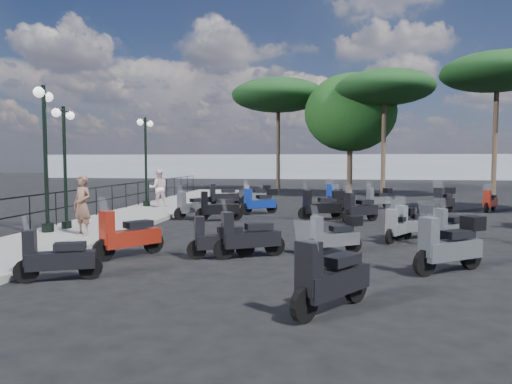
# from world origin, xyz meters

# --- Properties ---
(ground) EXTENTS (120.00, 120.00, 0.00)m
(ground) POSITION_xyz_m (0.00, 0.00, 0.00)
(ground) COLOR black
(ground) RESTS_ON ground
(sidewalk) EXTENTS (3.00, 30.00, 0.15)m
(sidewalk) POSITION_xyz_m (-6.50, 3.00, 0.07)
(sidewalk) COLOR slate
(sidewalk) RESTS_ON ground
(railing) EXTENTS (0.04, 26.04, 1.10)m
(railing) POSITION_xyz_m (-7.80, 2.80, 0.90)
(railing) COLOR black
(railing) RESTS_ON sidewalk
(lamp_post_0) EXTENTS (0.62, 1.23, 4.34)m
(lamp_post_0) POSITION_xyz_m (-7.26, -1.94, 2.62)
(lamp_post_0) COLOR black
(lamp_post_0) RESTS_ON sidewalk
(lamp_post_1) EXTENTS (0.31, 1.12, 3.81)m
(lamp_post_1) POSITION_xyz_m (-7.11, -1.18, 2.32)
(lamp_post_1) COLOR black
(lamp_post_1) RESTS_ON sidewalk
(lamp_post_2) EXTENTS (0.40, 1.21, 4.11)m
(lamp_post_2) POSITION_xyz_m (-7.22, 5.81, 2.50)
(lamp_post_2) COLOR black
(lamp_post_2) RESTS_ON sidewalk
(woman) EXTENTS (0.73, 0.61, 1.72)m
(woman) POSITION_xyz_m (-5.96, -2.26, 1.01)
(woman) COLOR brown
(woman) RESTS_ON sidewalk
(pedestrian_far) EXTENTS (1.04, 0.95, 1.73)m
(pedestrian_far) POSITION_xyz_m (-6.55, 5.60, 1.02)
(pedestrian_far) COLOR beige
(pedestrian_far) RESTS_ON sidewalk
(scooter_0) EXTENTS (1.50, 0.79, 1.26)m
(scooter_0) POSITION_xyz_m (-4.14, -6.57, 0.44)
(scooter_0) COLOR black
(scooter_0) RESTS_ON ground
(scooter_1) EXTENTS (1.20, 1.53, 1.46)m
(scooter_1) POSITION_xyz_m (-3.68, -4.35, 0.51)
(scooter_1) COLOR black
(scooter_1) RESTS_ON ground
(scooter_2) EXTENTS (1.54, 0.75, 1.27)m
(scooter_2) POSITION_xyz_m (-1.52, -4.18, 0.44)
(scooter_2) COLOR black
(scooter_2) RESTS_ON ground
(scooter_3) EXTENTS (1.22, 1.37, 1.38)m
(scooter_3) POSITION_xyz_m (-4.13, 2.75, 0.48)
(scooter_3) COLOR black
(scooter_3) RESTS_ON ground
(scooter_4) EXTENTS (1.73, 0.85, 1.43)m
(scooter_4) POSITION_xyz_m (-3.00, 2.24, 0.50)
(scooter_4) COLOR black
(scooter_4) RESTS_ON ground
(scooter_5) EXTENTS (1.69, 0.93, 1.43)m
(scooter_5) POSITION_xyz_m (-4.00, 7.74, 0.50)
(scooter_5) COLOR black
(scooter_5) RESTS_ON ground
(scooter_6) EXTENTS (1.21, 1.53, 1.46)m
(scooter_6) POSITION_xyz_m (0.96, -7.65, 0.51)
(scooter_6) COLOR black
(scooter_6) RESTS_ON ground
(scooter_7) EXTENTS (1.39, 0.92, 1.22)m
(scooter_7) POSITION_xyz_m (1.16, -3.37, 0.46)
(scooter_7) COLOR black
(scooter_7) RESTS_ON ground
(scooter_8) EXTENTS (1.62, 0.96, 1.40)m
(scooter_8) POSITION_xyz_m (-0.87, -4.00, 0.49)
(scooter_8) COLOR black
(scooter_8) RESTS_ON ground
(scooter_9) EXTENTS (1.77, 0.92, 1.48)m
(scooter_9) POSITION_xyz_m (0.88, 3.08, 0.56)
(scooter_9) COLOR black
(scooter_9) RESTS_ON ground
(scooter_10) EXTENTS (1.49, 1.24, 1.41)m
(scooter_10) POSITION_xyz_m (-1.73, 4.63, 0.53)
(scooter_10) COLOR black
(scooter_10) RESTS_ON ground
(scooter_11) EXTENTS (1.51, 0.93, 1.30)m
(scooter_11) POSITION_xyz_m (-2.49, 8.97, 0.49)
(scooter_11) COLOR black
(scooter_11) RESTS_ON ground
(scooter_12) EXTENTS (1.63, 1.21, 1.48)m
(scooter_12) POSITION_xyz_m (3.43, -4.83, 0.56)
(scooter_12) COLOR black
(scooter_12) RESTS_ON ground
(scooter_13) EXTENTS (0.99, 1.33, 1.21)m
(scooter_13) POSITION_xyz_m (3.03, -1.28, 0.46)
(scooter_13) COLOR black
(scooter_13) RESTS_ON ground
(scooter_14) EXTENTS (1.42, 1.24, 1.41)m
(scooter_14) POSITION_xyz_m (2.26, 2.65, 0.49)
(scooter_14) COLOR black
(scooter_14) RESTS_ON ground
(scooter_15) EXTENTS (0.82, 1.46, 1.24)m
(scooter_15) POSITION_xyz_m (1.69, 5.77, 0.43)
(scooter_15) COLOR black
(scooter_15) RESTS_ON ground
(scooter_16) EXTENTS (0.99, 1.54, 1.37)m
(scooter_16) POSITION_xyz_m (1.57, 9.39, 0.47)
(scooter_16) COLOR black
(scooter_16) RESTS_ON ground
(scooter_18) EXTENTS (1.23, 1.21, 1.29)m
(scooter_18) POSITION_xyz_m (4.30, -1.59, 0.45)
(scooter_18) COLOR black
(scooter_18) RESTS_ON ground
(scooter_19) EXTENTS (1.29, 1.21, 1.28)m
(scooter_19) POSITION_xyz_m (3.49, -0.81, 0.48)
(scooter_19) COLOR black
(scooter_19) RESTS_ON ground
(scooter_20) EXTENTS (1.23, 1.55, 1.45)m
(scooter_20) POSITION_xyz_m (6.13, 6.12, 0.55)
(scooter_20) COLOR black
(scooter_20) RESTS_ON ground
(scooter_21) EXTENTS (1.38, 1.10, 1.28)m
(scooter_21) POSITION_xyz_m (3.54, 7.49, 0.48)
(scooter_21) COLOR black
(scooter_21) RESTS_ON ground
(scooter_26) EXTENTS (0.97, 1.36, 1.25)m
(scooter_26) POSITION_xyz_m (8.32, 6.99, 0.43)
(scooter_26) COLOR black
(scooter_26) RESTS_ON ground
(broadleaf_tree) EXTENTS (6.00, 6.00, 7.96)m
(broadleaf_tree) POSITION_xyz_m (2.75, 16.27, 5.39)
(broadleaf_tree) COLOR #38281E
(broadleaf_tree) RESTS_ON ground
(pine_0) EXTENTS (5.88, 5.88, 7.65)m
(pine_0) POSITION_xyz_m (4.59, 13.90, 6.60)
(pine_0) COLOR #38281E
(pine_0) RESTS_ON ground
(pine_1) EXTENTS (6.49, 6.49, 8.63)m
(pine_1) POSITION_xyz_m (11.13, 14.56, 7.48)
(pine_1) COLOR #38281E
(pine_1) RESTS_ON ground
(pine_2) EXTENTS (6.86, 6.86, 8.21)m
(pine_2) POSITION_xyz_m (-2.26, 19.07, 6.99)
(pine_2) COLOR #38281E
(pine_2) RESTS_ON ground
(distant_hills) EXTENTS (70.00, 8.00, 3.00)m
(distant_hills) POSITION_xyz_m (0.00, 45.00, 1.50)
(distant_hills) COLOR gray
(distant_hills) RESTS_ON ground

